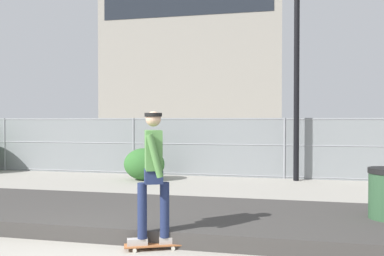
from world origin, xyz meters
TOP-DOWN VIEW (x-y plane):
  - gravel_berm at (0.00, 2.51)m, footprint 16.90×2.61m
  - skateboard at (0.57, 1.15)m, footprint 0.82×0.49m
  - skater at (0.57, 1.15)m, footprint 0.70×0.62m
  - chain_fence at (0.00, 8.34)m, footprint 24.35×0.06m
  - street_lamp at (2.76, 7.99)m, footprint 0.44×0.44m
  - parked_car_near at (-3.46, 12.10)m, footprint 4.46×2.07m
  - parked_car_mid at (2.57, 12.14)m, footprint 4.52×2.20m
  - library_building at (-8.27, 47.92)m, footprint 21.74×14.56m
  - shrub_center at (-1.65, 7.17)m, footprint 1.23×1.00m

SIDE VIEW (x-z plane):
  - skateboard at x=0.57m, z-range 0.02..0.09m
  - gravel_berm at x=0.00m, z-range 0.00..0.24m
  - shrub_center at x=-1.65m, z-range 0.00..0.95m
  - parked_car_near at x=-3.46m, z-range 0.01..1.67m
  - parked_car_mid at x=2.57m, z-range 0.01..1.67m
  - chain_fence at x=0.00m, z-range 0.01..1.86m
  - skater at x=0.57m, z-range 0.20..2.03m
  - street_lamp at x=2.76m, z-range 0.86..8.46m
  - library_building at x=-8.27m, z-range 0.00..24.26m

